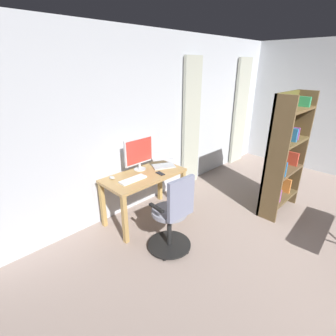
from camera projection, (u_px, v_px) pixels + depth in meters
The scene contains 11 objects.
back_room_partition at pixel (163, 119), 4.24m from camera, with size 6.26×0.10×2.70m, color silver.
curtain_left_panel at pixel (240, 113), 5.78m from camera, with size 0.50×0.06×2.35m, color #B6B9A7.
curtain_right_panel at pixel (191, 125), 4.64m from camera, with size 0.43×0.06×2.35m, color #B6B9A7.
desk at pixel (144, 181), 3.68m from camera, with size 1.20×0.61×0.74m.
office_chair at pixel (173, 217), 3.06m from camera, with size 0.56×0.56×1.05m.
computer_monitor at pixel (139, 152), 3.70m from camera, with size 0.51×0.18×0.50m.
computer_keyboard at pixel (133, 180), 3.44m from camera, with size 0.40×0.13×0.02m, color white.
laptop at pixel (163, 163), 3.92m from camera, with size 0.44×0.44×0.15m.
computer_mouse at pixel (112, 178), 3.49m from camera, with size 0.06×0.10×0.04m, color #B7BCC1.
cell_phone_face_up at pixel (160, 173), 3.65m from camera, with size 0.07×0.14×0.01m, color black.
bookshelf at pixel (283, 155), 3.83m from camera, with size 0.84×0.30×1.86m.
Camera 1 is at (2.93, -0.11, 2.21)m, focal length 26.89 mm.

